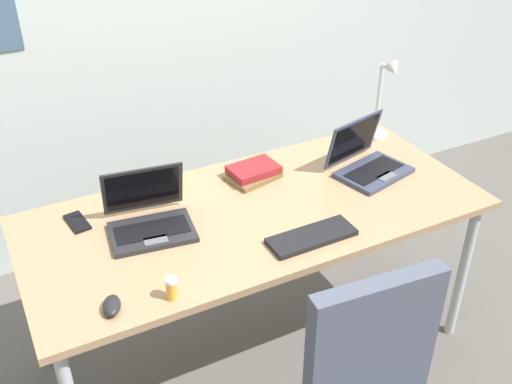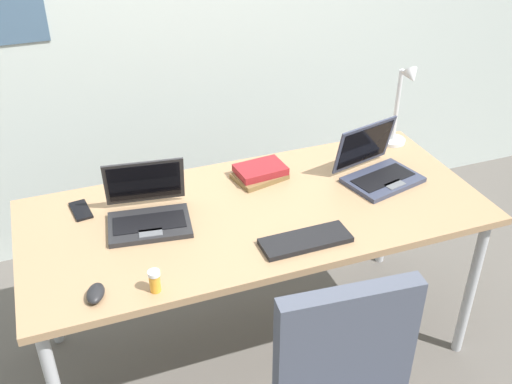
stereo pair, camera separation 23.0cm
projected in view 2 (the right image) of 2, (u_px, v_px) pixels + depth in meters
ground_plane at (256, 344)px, 2.74m from camera, size 12.00×12.00×0.00m
desk at (256, 221)px, 2.38m from camera, size 1.80×0.80×0.74m
desk_lamp at (401, 106)px, 2.70m from camera, size 0.12×0.18×0.40m
laptop_near_lamp at (148, 211)px, 2.26m from camera, size 0.34×0.31×0.22m
laptop_front_left at (377, 169)px, 2.52m from camera, size 0.36×0.32×0.22m
external_keyboard at (306, 240)px, 2.16m from camera, size 0.33×0.12×0.02m
computer_mouse at (96, 293)px, 1.91m from camera, size 0.08×0.11×0.03m
cell_phone at (81, 210)px, 2.33m from camera, size 0.08×0.14×0.01m
pill_bottle at (155, 281)px, 1.92m from camera, size 0.04×0.04×0.08m
book_stack at (260, 172)px, 2.54m from camera, size 0.24×0.19×0.05m
coffee_mug at (167, 178)px, 2.46m from camera, size 0.11×0.08×0.09m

